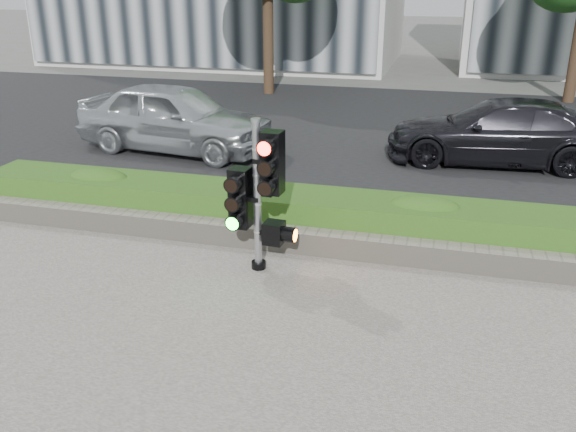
{
  "coord_description": "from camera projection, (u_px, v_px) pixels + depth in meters",
  "views": [
    {
      "loc": [
        1.7,
        -6.26,
        3.92
      ],
      "look_at": [
        -0.11,
        0.6,
        1.11
      ],
      "focal_mm": 38.0,
      "sensor_mm": 36.0,
      "label": 1
    }
  ],
  "objects": [
    {
      "name": "ground",
      "position": [
        284.0,
        318.0,
        7.48
      ],
      "size": [
        120.0,
        120.0,
        0.0
      ],
      "primitive_type": "plane",
      "color": "#51514C",
      "rests_on": "ground"
    },
    {
      "name": "road",
      "position": [
        381.0,
        130.0,
        16.46
      ],
      "size": [
        60.0,
        13.0,
        0.02
      ],
      "primitive_type": "cube",
      "color": "black",
      "rests_on": "ground"
    },
    {
      "name": "curb",
      "position": [
        333.0,
        220.0,
        10.29
      ],
      "size": [
        60.0,
        0.25,
        0.12
      ],
      "primitive_type": "cube",
      "color": "gray",
      "rests_on": "ground"
    },
    {
      "name": "stone_wall",
      "position": [
        318.0,
        242.0,
        9.11
      ],
      "size": [
        12.0,
        0.32,
        0.34
      ],
      "primitive_type": "cube",
      "color": "gray",
      "rests_on": "sidewalk"
    },
    {
      "name": "hedge",
      "position": [
        326.0,
        216.0,
        9.63
      ],
      "size": [
        12.0,
        1.0,
        0.68
      ],
      "primitive_type": "cube",
      "color": "#50922D",
      "rests_on": "sidewalk"
    },
    {
      "name": "traffic_signal",
      "position": [
        260.0,
        188.0,
        8.27
      ],
      "size": [
        0.76,
        0.56,
        2.16
      ],
      "rotation": [
        0.0,
        0.0,
        -0.07
      ],
      "color": "black",
      "rests_on": "sidewalk"
    },
    {
      "name": "car_silver",
      "position": [
        175.0,
        117.0,
        14.23
      ],
      "size": [
        4.91,
        2.52,
        1.6
      ],
      "primitive_type": "imported",
      "rotation": [
        0.0,
        0.0,
        1.43
      ],
      "color": "silver",
      "rests_on": "road"
    },
    {
      "name": "car_dark",
      "position": [
        499.0,
        132.0,
        13.36
      ],
      "size": [
        4.87,
        2.13,
        1.39
      ],
      "primitive_type": "imported",
      "rotation": [
        0.0,
        0.0,
        -1.53
      ],
      "color": "black",
      "rests_on": "road"
    }
  ]
}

